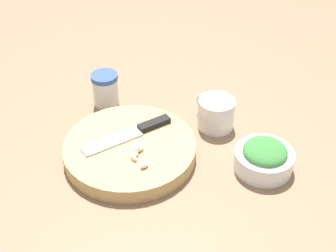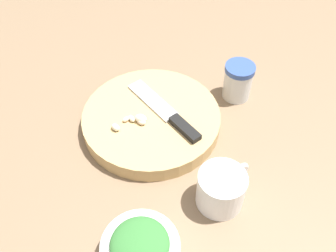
# 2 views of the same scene
# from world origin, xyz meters

# --- Properties ---
(ground_plane) EXTENTS (5.00, 5.00, 0.00)m
(ground_plane) POSITION_xyz_m (0.00, 0.00, 0.00)
(ground_plane) COLOR #7F664C
(cutting_board) EXTENTS (0.29, 0.29, 0.03)m
(cutting_board) POSITION_xyz_m (0.03, -0.11, 0.02)
(cutting_board) COLOR tan
(cutting_board) RESTS_ON ground_plane
(chef_knife) EXTENTS (0.09, 0.21, 0.01)m
(chef_knife) POSITION_xyz_m (0.00, -0.10, 0.04)
(chef_knife) COLOR black
(chef_knife) RESTS_ON cutting_board
(garlic_cloves) EXTENTS (0.08, 0.04, 0.02)m
(garlic_cloves) POSITION_xyz_m (0.07, -0.10, 0.04)
(garlic_cloves) COLOR #F0DCC6
(garlic_cloves) RESTS_ON cutting_board
(herb_bowl) EXTENTS (0.13, 0.13, 0.06)m
(herb_bowl) POSITION_xyz_m (0.15, 0.15, 0.03)
(herb_bowl) COLOR white
(herb_bowl) RESTS_ON ground_plane
(spice_jar) EXTENTS (0.07, 0.07, 0.08)m
(spice_jar) POSITION_xyz_m (-0.18, -0.13, 0.04)
(spice_jar) COLOR silver
(spice_jar) RESTS_ON ground_plane
(coffee_mug) EXTENTS (0.11, 0.08, 0.07)m
(coffee_mug) POSITION_xyz_m (-0.02, 0.10, 0.04)
(coffee_mug) COLOR white
(coffee_mug) RESTS_ON ground_plane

